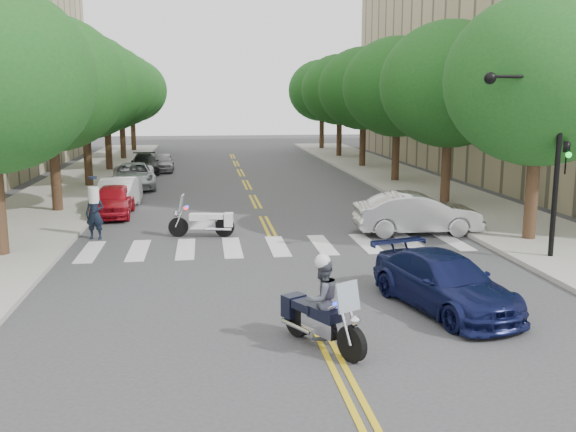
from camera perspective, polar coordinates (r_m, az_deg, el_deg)
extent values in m
plane|color=#38383A|center=(15.67, 1.83, -8.15)|extent=(140.00, 140.00, 0.00)
cube|color=#9E9991|center=(37.64, -18.28, 2.49)|extent=(5.00, 60.00, 0.15)
cube|color=#9E9991|center=(38.84, 10.46, 3.09)|extent=(5.00, 60.00, 0.15)
cylinder|color=#382316|center=(29.53, -19.95, 3.41)|extent=(0.44, 0.44, 3.32)
ellipsoid|color=#164F19|center=(29.34, -20.44, 10.99)|extent=(6.40, 6.40, 5.76)
cylinder|color=#382316|center=(37.34, -17.36, 4.94)|extent=(0.44, 0.44, 3.32)
ellipsoid|color=#164F19|center=(37.19, -17.70, 10.93)|extent=(6.40, 6.40, 5.76)
cylinder|color=#382316|center=(45.21, -15.67, 5.93)|extent=(0.44, 0.44, 3.32)
ellipsoid|color=#164F19|center=(45.09, -15.92, 10.88)|extent=(6.40, 6.40, 5.76)
cylinder|color=#382316|center=(53.13, -14.47, 6.63)|extent=(0.44, 0.44, 3.32)
ellipsoid|color=#164F19|center=(53.02, -14.67, 10.84)|extent=(6.40, 6.40, 5.76)
cylinder|color=#382316|center=(61.06, -13.59, 7.14)|extent=(0.44, 0.44, 3.32)
ellipsoid|color=#164F19|center=(60.97, -13.75, 10.80)|extent=(6.40, 6.40, 5.76)
cylinder|color=#382316|center=(23.73, 20.83, 1.74)|extent=(0.44, 0.44, 3.32)
ellipsoid|color=#164F19|center=(23.50, 21.47, 11.18)|extent=(6.40, 6.40, 5.76)
cylinder|color=#382316|center=(30.94, 13.86, 4.04)|extent=(0.44, 0.44, 3.32)
ellipsoid|color=#164F19|center=(30.76, 14.18, 11.28)|extent=(6.40, 6.40, 5.76)
cylinder|color=#382316|center=(38.46, 9.54, 5.43)|extent=(0.44, 0.44, 3.32)
ellipsoid|color=#164F19|center=(38.32, 9.73, 11.25)|extent=(6.40, 6.40, 5.76)
cylinder|color=#382316|center=(46.15, 6.64, 6.34)|extent=(0.44, 0.44, 3.32)
ellipsoid|color=#164F19|center=(46.03, 6.75, 11.19)|extent=(6.40, 6.40, 5.76)
cylinder|color=#382316|center=(53.92, 4.57, 6.98)|extent=(0.44, 0.44, 3.32)
ellipsoid|color=#164F19|center=(53.82, 4.63, 11.13)|extent=(6.40, 6.40, 5.76)
cylinder|color=#382316|center=(61.76, 3.01, 7.46)|extent=(0.44, 0.44, 3.32)
ellipsoid|color=#164F19|center=(61.67, 3.05, 11.08)|extent=(6.40, 6.40, 5.76)
cylinder|color=black|center=(21.12, 22.82, 4.25)|extent=(0.16, 0.16, 6.00)
cylinder|color=black|center=(20.45, 20.39, 11.54)|extent=(2.40, 0.10, 0.10)
sphere|color=black|center=(19.96, 17.52, 11.60)|extent=(0.36, 0.36, 0.36)
imported|color=black|center=(21.23, 23.45, 4.77)|extent=(0.16, 0.20, 1.00)
sphere|color=#0CCC26|center=(21.09, 23.67, 5.00)|extent=(0.18, 0.18, 0.18)
cylinder|color=black|center=(12.60, 5.70, -11.23)|extent=(0.48, 0.70, 0.72)
cylinder|color=black|center=(13.80, 0.91, -9.19)|extent=(0.52, 0.72, 0.72)
cube|color=silver|center=(13.19, 3.04, -9.64)|extent=(0.76, 0.99, 0.34)
cube|color=black|center=(13.02, 3.35, -8.68)|extent=(0.69, 0.83, 0.23)
cube|color=black|center=(13.44, 1.74, -7.95)|extent=(0.65, 0.71, 0.17)
cube|color=black|center=(13.83, 0.50, -7.95)|extent=(0.56, 0.50, 0.47)
cube|color=#8C99A5|center=(12.39, 5.34, -7.15)|extent=(0.54, 0.40, 0.58)
cube|color=red|center=(12.65, 5.21, -7.67)|extent=(0.14, 0.14, 0.08)
cube|color=#0C26E5|center=(12.49, 4.34, -7.90)|extent=(0.14, 0.14, 0.08)
imported|color=#474C56|center=(13.01, 3.06, -7.38)|extent=(1.01, 0.94, 1.66)
sphere|color=silver|center=(12.79, 3.10, -4.05)|extent=(0.32, 0.32, 0.32)
cylinder|color=black|center=(23.62, -9.72, -0.97)|extent=(0.73, 0.23, 0.71)
cylinder|color=black|center=(23.41, -5.66, -0.98)|extent=(0.73, 0.27, 0.71)
cube|color=silver|center=(23.47, -7.58, -0.70)|extent=(0.98, 0.45, 0.34)
cube|color=silver|center=(23.43, -7.85, -0.07)|extent=(0.78, 0.46, 0.23)
cube|color=silver|center=(23.36, -6.45, -0.02)|extent=(0.62, 0.49, 0.17)
cube|color=silver|center=(23.34, -5.29, -0.32)|extent=(0.37, 0.50, 0.47)
cube|color=#8C99A5|center=(23.43, -9.46, 1.19)|extent=(0.22, 0.54, 0.57)
cube|color=red|center=(23.32, -9.06, 0.68)|extent=(0.12, 0.12, 0.08)
cube|color=#0C26E5|center=(23.56, -8.97, 0.79)|extent=(0.12, 0.12, 0.08)
imported|color=black|center=(23.82, -16.80, 0.17)|extent=(0.74, 0.57, 1.81)
imported|color=#B6B7B9|center=(24.17, 11.44, 0.22)|extent=(4.71, 1.83, 1.53)
imported|color=#0F1540|center=(15.83, 13.75, -5.75)|extent=(2.93, 4.86, 1.32)
imported|color=red|center=(28.24, -15.29, 1.35)|extent=(1.66, 3.99, 1.35)
imported|color=white|center=(29.71, -14.92, 1.89)|extent=(1.83, 4.45, 1.43)
imported|color=#B8BAC1|center=(36.66, -13.54, 3.51)|extent=(2.81, 5.20, 1.39)
imported|color=black|center=(43.53, -12.61, 4.55)|extent=(2.24, 4.57, 1.28)
imported|color=#9F9EA3|center=(44.44, -11.08, 4.70)|extent=(1.48, 3.64, 1.24)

